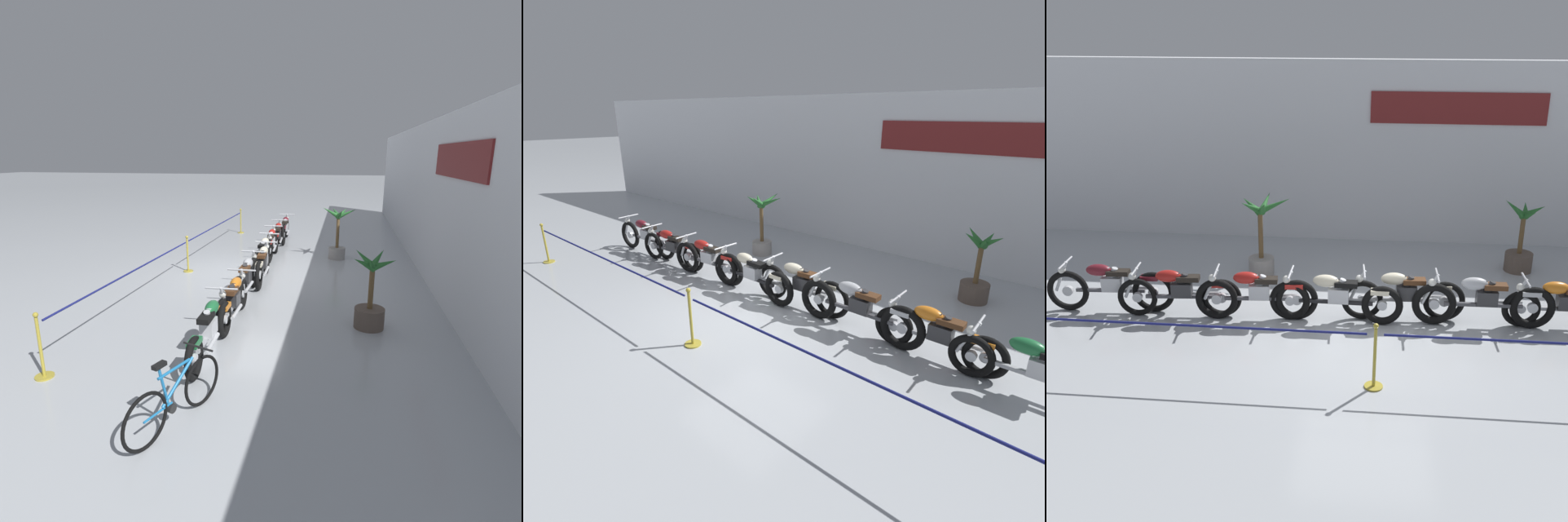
# 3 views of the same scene
# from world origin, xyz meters

# --- Properties ---
(ground_plane) EXTENTS (120.00, 120.00, 0.00)m
(ground_plane) POSITION_xyz_m (0.00, 0.00, 0.00)
(ground_plane) COLOR #B2B7BC
(back_wall) EXTENTS (28.00, 0.29, 4.20)m
(back_wall) POSITION_xyz_m (0.01, 5.12, 2.10)
(back_wall) COLOR white
(back_wall) RESTS_ON ground
(motorcycle_maroon_0) EXTENTS (2.38, 0.62, 0.97)m
(motorcycle_maroon_0) POSITION_xyz_m (-4.74, 0.57, 0.49)
(motorcycle_maroon_0) COLOR black
(motorcycle_maroon_0) RESTS_ON ground
(motorcycle_red_1) EXTENTS (2.26, 0.62, 0.94)m
(motorcycle_red_1) POSITION_xyz_m (-3.42, 0.50, 0.47)
(motorcycle_red_1) COLOR black
(motorcycle_red_1) RESTS_ON ground
(motorcycle_red_2) EXTENTS (2.21, 0.62, 0.96)m
(motorcycle_red_2) POSITION_xyz_m (-2.00, 0.51, 0.48)
(motorcycle_red_2) COLOR black
(motorcycle_red_2) RESTS_ON ground
(motorcycle_cream_3) EXTENTS (2.39, 0.62, 0.95)m
(motorcycle_cream_3) POSITION_xyz_m (-0.59, 0.53, 0.46)
(motorcycle_cream_3) COLOR black
(motorcycle_cream_3) RESTS_ON ground
(motorcycle_cream_4) EXTENTS (2.21, 0.62, 0.95)m
(motorcycle_cream_4) POSITION_xyz_m (0.61, 0.75, 0.48)
(motorcycle_cream_4) COLOR black
(motorcycle_cream_4) RESTS_ON ground
(motorcycle_silver_5) EXTENTS (2.48, 0.62, 0.97)m
(motorcycle_silver_5) POSITION_xyz_m (2.00, 0.63, 0.48)
(motorcycle_silver_5) COLOR black
(motorcycle_silver_5) RESTS_ON ground
(motorcycle_orange_6) EXTENTS (2.13, 0.62, 0.92)m
(motorcycle_orange_6) POSITION_xyz_m (3.39, 0.71, 0.45)
(motorcycle_orange_6) COLOR black
(motorcycle_orange_6) RESTS_ON ground
(motorcycle_green_7) EXTENTS (2.37, 0.62, 0.92)m
(motorcycle_green_7) POSITION_xyz_m (4.79, 0.67, 0.45)
(motorcycle_green_7) COLOR black
(motorcycle_green_7) RESTS_ON ground
(bicycle) EXTENTS (1.63, 0.68, 0.95)m
(bicycle) POSITION_xyz_m (6.70, 0.86, 0.38)
(bicycle) COLOR black
(bicycle) RESTS_ON ground
(potted_palm_left_of_row) EXTENTS (1.12, 1.10, 1.77)m
(potted_palm_left_of_row) POSITION_xyz_m (-2.25, 2.63, 0.74)
(potted_palm_left_of_row) COLOR gray
(potted_palm_left_of_row) RESTS_ON ground
(potted_palm_right_of_row) EXTENTS (0.87, 0.84, 1.59)m
(potted_palm_right_of_row) POSITION_xyz_m (3.16, 3.37, 0.57)
(potted_palm_right_of_row) COLOR brown
(potted_palm_right_of_row) RESTS_ON ground
(stanchion_far_left) EXTENTS (12.13, 0.28, 1.05)m
(stanchion_far_left) POSITION_xyz_m (-1.48, -1.57, 0.75)
(stanchion_far_left) COLOR gold
(stanchion_far_left) RESTS_ON ground
(stanchion_mid_left) EXTENTS (0.28, 0.28, 1.05)m
(stanchion_mid_left) POSITION_xyz_m (0.12, -1.57, 0.36)
(stanchion_mid_left) COLOR gold
(stanchion_mid_left) RESTS_ON ground
(stanchion_mid_right) EXTENTS (0.28, 0.28, 1.05)m
(stanchion_mid_right) POSITION_xyz_m (6.05, -1.57, 0.36)
(stanchion_mid_right) COLOR gold
(stanchion_mid_right) RESTS_ON ground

